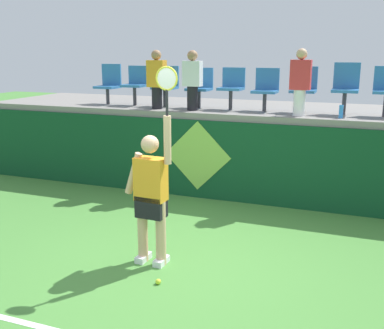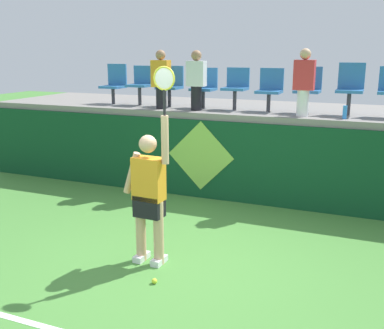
{
  "view_description": "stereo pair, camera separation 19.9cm",
  "coord_description": "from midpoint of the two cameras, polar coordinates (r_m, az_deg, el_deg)",
  "views": [
    {
      "loc": [
        2.11,
        -4.97,
        2.65
      ],
      "look_at": [
        -0.17,
        1.0,
        1.08
      ],
      "focal_mm": 43.5,
      "sensor_mm": 36.0,
      "label": 1
    },
    {
      "loc": [
        2.29,
        -4.9,
        2.65
      ],
      "look_at": [
        -0.17,
        1.0,
        1.08
      ],
      "focal_mm": 43.5,
      "sensor_mm": 36.0,
      "label": 2
    }
  ],
  "objects": [
    {
      "name": "ground_plane",
      "position": [
        6.02,
        -2.91,
        -12.34
      ],
      "size": [
        40.0,
        40.0,
        0.0
      ],
      "primitive_type": "plane",
      "color": "#478438"
    },
    {
      "name": "court_back_wall",
      "position": [
        8.31,
        4.93,
        0.33
      ],
      "size": [
        11.14,
        0.2,
        1.44
      ],
      "primitive_type": "cube",
      "color": "#0F4223",
      "rests_on": "ground_plane"
    },
    {
      "name": "spectator_platform",
      "position": [
        9.37,
        7.16,
        6.65
      ],
      "size": [
        11.14,
        2.6,
        0.12
      ],
      "primitive_type": "cube",
      "color": "gray",
      "rests_on": "court_back_wall"
    },
    {
      "name": "tennis_player",
      "position": [
        5.8,
        -6.0,
        -3.5
      ],
      "size": [
        0.75,
        0.28,
        2.48
      ],
      "color": "white",
      "rests_on": "ground_plane"
    },
    {
      "name": "tennis_ball",
      "position": [
        5.6,
        -5.21,
        -14.11
      ],
      "size": [
        0.07,
        0.07,
        0.07
      ],
      "primitive_type": "sphere",
      "color": "#D1E533",
      "rests_on": "ground_plane"
    },
    {
      "name": "water_bottle",
      "position": [
        8.06,
        17.13,
        6.21
      ],
      "size": [
        0.07,
        0.07,
        0.22
      ],
      "primitive_type": "cylinder",
      "color": "#338CE5",
      "rests_on": "spectator_platform"
    },
    {
      "name": "stadium_chair_0",
      "position": [
        10.0,
        -10.69,
        9.84
      ],
      "size": [
        0.44,
        0.42,
        0.82
      ],
      "color": "#38383D",
      "rests_on": "spectator_platform"
    },
    {
      "name": "stadium_chair_1",
      "position": [
        9.68,
        -7.48,
        9.92
      ],
      "size": [
        0.44,
        0.42,
        0.79
      ],
      "color": "#38383D",
      "rests_on": "spectator_platform"
    },
    {
      "name": "stadium_chair_2",
      "position": [
        9.38,
        -3.8,
        9.81
      ],
      "size": [
        0.44,
        0.42,
        0.79
      ],
      "color": "#38383D",
      "rests_on": "spectator_platform"
    },
    {
      "name": "stadium_chair_3",
      "position": [
        9.11,
        0.38,
        9.64
      ],
      "size": [
        0.44,
        0.42,
        0.77
      ],
      "color": "#38383D",
      "rests_on": "spectator_platform"
    },
    {
      "name": "stadium_chair_4",
      "position": [
        8.9,
        4.27,
        9.62
      ],
      "size": [
        0.44,
        0.42,
        0.78
      ],
      "color": "#38383D",
      "rests_on": "spectator_platform"
    },
    {
      "name": "stadium_chair_5",
      "position": [
        8.74,
        8.4,
        9.31
      ],
      "size": [
        0.44,
        0.42,
        0.78
      ],
      "color": "#38383D",
      "rests_on": "spectator_platform"
    },
    {
      "name": "stadium_chair_6",
      "position": [
        8.62,
        12.89,
        9.25
      ],
      "size": [
        0.44,
        0.42,
        0.81
      ],
      "color": "#38383D",
      "rests_on": "spectator_platform"
    },
    {
      "name": "stadium_chair_7",
      "position": [
        8.55,
        17.68,
        9.19
      ],
      "size": [
        0.44,
        0.42,
        0.89
      ],
      "color": "#38383D",
      "rests_on": "spectator_platform"
    },
    {
      "name": "spectator_0",
      "position": [
        8.7,
        -0.61,
        10.4
      ],
      "size": [
        0.34,
        0.2,
        1.1
      ],
      "color": "black",
      "rests_on": "spectator_platform"
    },
    {
      "name": "spectator_1",
      "position": [
        8.98,
        -5.0,
        10.45
      ],
      "size": [
        0.34,
        0.2,
        1.1
      ],
      "color": "black",
      "rests_on": "spectator_platform"
    },
    {
      "name": "spectator_2",
      "position": [
        8.15,
        12.45,
        9.94
      ],
      "size": [
        0.34,
        0.2,
        1.12
      ],
      "color": "white",
      "rests_on": "spectator_platform"
    },
    {
      "name": "wall_signage_mount",
      "position": [
        8.63,
        0.01,
        -4.06
      ],
      "size": [
        1.27,
        0.01,
        1.43
      ],
      "color": "#0F4223",
      "rests_on": "ground_plane"
    }
  ]
}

